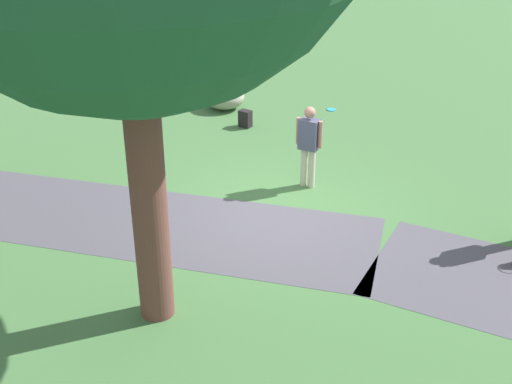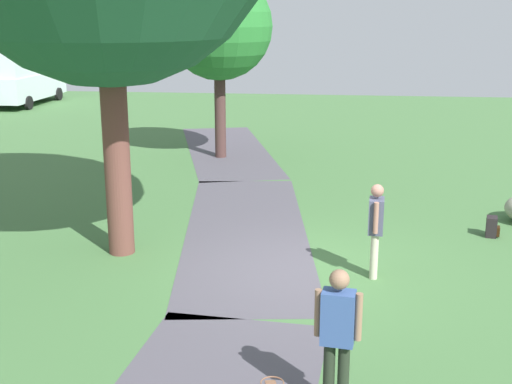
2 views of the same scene
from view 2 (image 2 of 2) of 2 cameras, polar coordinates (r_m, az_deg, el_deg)
name	(u,v)px [view 2 (image 2 of 2)]	position (r m, az deg, el deg)	size (l,w,h in m)	color
ground_plane	(298,269)	(11.69, 3.55, -6.54)	(48.00, 48.00, 0.00)	#426D3C
footpath_segment_mid	(246,231)	(13.59, -0.85, -3.29)	(8.25, 3.46, 0.01)	#4E4953
footpath_segment_far	(228,150)	(21.30, -2.42, 3.59)	(8.35, 4.47, 0.01)	#4E4953
young_tree_near_path	(219,27)	(19.84, -3.16, 13.80)	(3.09, 3.09, 5.38)	#472E2C
woman_with_handbag	(338,330)	(7.52, 6.94, -11.54)	(0.28, 0.52, 1.67)	#232D1F
man_near_boulder	(376,224)	(11.21, 10.11, -2.72)	(0.52, 0.27, 1.60)	beige
backpack_by_boulder	(492,227)	(14.00, 19.37, -2.82)	(0.31, 0.30, 0.40)	black
delivery_van	(20,77)	(33.17, -19.41, 9.20)	(5.11, 2.47, 2.30)	silver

